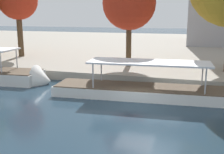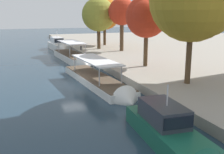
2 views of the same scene
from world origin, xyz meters
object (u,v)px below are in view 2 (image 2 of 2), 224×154
object	(u,v)px
tree_0	(147,15)
motor_yacht_3	(172,136)
tree_2	(99,14)
tree_4	(197,0)
tour_boat_2	(100,83)
tour_boat_1	(74,58)
motor_yacht_0	(58,46)
mooring_bollard_0	(81,48)
tree_3	(122,13)
tree_1	(105,13)

from	to	relation	value
tree_0	motor_yacht_3	bearing A→B (deg)	-22.74
tree_2	tree_4	xyz separation A→B (m)	(28.04, 0.46, 1.39)
tour_boat_2	tree_2	world-z (taller)	tree_2
tree_0	tree_4	size ratio (longest dim) A/B	0.75
tour_boat_1	tour_boat_2	xyz separation A→B (m)	(15.99, -0.72, -0.12)
motor_yacht_0	tree_2	xyz separation A→B (m)	(7.03, 6.69, 6.43)
tour_boat_2	tree_4	size ratio (longest dim) A/B	1.30
tree_4	tree_2	bearing A→B (deg)	-179.05
mooring_bollard_0	tree_3	world-z (taller)	tree_3
tree_3	tree_0	bearing A→B (deg)	-10.22
motor_yacht_0	tree_4	size ratio (longest dim) A/B	0.81
motor_yacht_0	mooring_bollard_0	bearing A→B (deg)	15.70
tour_boat_2	tree_0	size ratio (longest dim) A/B	1.74
tour_boat_1	tree_4	distance (m)	23.43
tree_4	tree_3	bearing A→B (deg)	174.46
tour_boat_1	tree_4	xyz separation A→B (m)	(20.77, 7.12, 8.18)
motor_yacht_0	tree_1	world-z (taller)	tree_1
tour_boat_1	tree_2	xyz separation A→B (m)	(-7.27, 6.65, 6.79)
motor_yacht_3	tree_2	distance (m)	38.65
tree_3	mooring_bollard_0	bearing A→B (deg)	-119.32
mooring_bollard_0	tree_0	distance (m)	19.50
tree_3	tree_4	bearing A→B (deg)	-5.54
tour_boat_1	tree_2	distance (m)	11.97
tree_0	tree_4	world-z (taller)	tree_4
motor_yacht_0	tree_3	world-z (taller)	tree_3
tour_boat_2	tree_1	distance (m)	31.12
tour_boat_2	tree_1	bearing A→B (deg)	155.87
tree_0	tree_3	world-z (taller)	tree_3
motor_yacht_3	tree_4	distance (m)	14.64
mooring_bollard_0	tree_3	distance (m)	9.81
tour_boat_1	tree_1	world-z (taller)	tree_1
mooring_bollard_0	motor_yacht_0	bearing A→B (deg)	-159.68
tour_boat_2	tour_boat_1	bearing A→B (deg)	172.89
motor_yacht_0	tree_1	xyz separation A→B (m)	(1.76, 9.48, 6.64)
motor_yacht_0	tree_0	world-z (taller)	tree_0
tree_0	tree_1	bearing A→B (deg)	173.76
motor_yacht_0	tree_3	bearing A→B (deg)	34.94
tree_2	mooring_bollard_0	bearing A→B (deg)	-79.47
tree_1	motor_yacht_3	bearing A→B (deg)	-13.70
tree_0	tour_boat_2	bearing A→B (deg)	-59.62
motor_yacht_0	motor_yacht_3	size ratio (longest dim) A/B	1.07
tour_boat_2	tree_2	bearing A→B (deg)	157.89
tour_boat_2	mooring_bollard_0	xyz separation A→B (m)	(-22.55, 3.55, 0.95)
tree_3	tour_boat_2	bearing A→B (deg)	-28.25
tree_2	tree_3	xyz separation A→B (m)	(4.41, 2.76, 0.30)
mooring_bollard_0	tree_3	bearing A→B (deg)	60.68
motor_yacht_3	tree_1	world-z (taller)	tree_1
motor_yacht_0	tour_boat_1	bearing A→B (deg)	-4.47
motor_yacht_0	tree_0	bearing A→B (deg)	10.19
tour_boat_1	tree_3	world-z (taller)	tree_3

